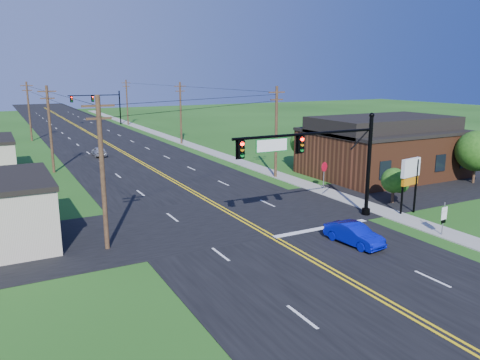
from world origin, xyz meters
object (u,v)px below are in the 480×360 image
signal_mast_far (98,103)px  stop_sign (324,170)px  blue_car (354,235)px  route_sign (444,216)px  signal_mast_main (319,156)px

signal_mast_far → stop_sign: bearing=-84.1°
signal_mast_far → blue_car: (-0.60, -76.32, -3.90)m
signal_mast_far → route_sign: 77.99m
blue_car → stop_sign: (7.21, 12.18, 1.14)m
signal_mast_far → route_sign: signal_mast_far is taller
signal_mast_main → route_sign: bearing=-45.5°
signal_mast_main → stop_sign: signal_mast_main is taller
signal_mast_far → route_sign: bearing=-85.9°
route_sign → stop_sign: (1.09, 13.58, 0.49)m
blue_car → stop_sign: 14.20m
signal_mast_main → route_sign: size_ratio=5.12×
signal_mast_main → blue_car: (-0.50, -4.32, -4.11)m
signal_mast_main → route_sign: 8.74m
blue_car → route_sign: size_ratio=1.76×
signal_mast_main → stop_sign: (6.70, 7.86, -2.97)m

